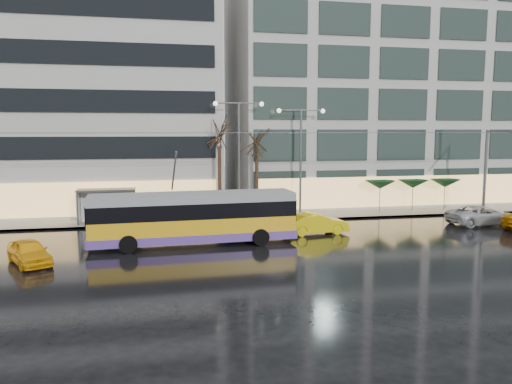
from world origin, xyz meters
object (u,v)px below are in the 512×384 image
object	(u,v)px
bus_shelter	(102,198)
taxi_a	(29,252)
street_lamp_near	(239,143)
trolleybus	(194,219)

from	to	relation	value
bus_shelter	taxi_a	world-z (taller)	bus_shelter
street_lamp_near	taxi_a	distance (m)	17.89
trolleybus	bus_shelter	world-z (taller)	trolleybus
trolleybus	taxi_a	size ratio (longest dim) A/B	3.22
bus_shelter	street_lamp_near	distance (m)	11.14
bus_shelter	street_lamp_near	xyz separation A→B (m)	(10.38, 0.11, 4.03)
trolleybus	taxi_a	world-z (taller)	trolleybus
trolleybus	bus_shelter	bearing A→B (deg)	127.34
street_lamp_near	bus_shelter	bearing A→B (deg)	-179.37
trolleybus	taxi_a	bearing A→B (deg)	-161.86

